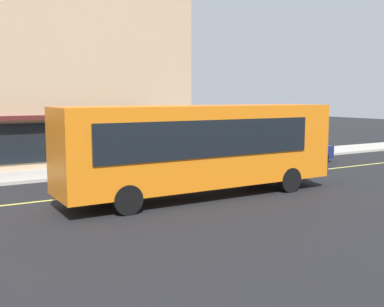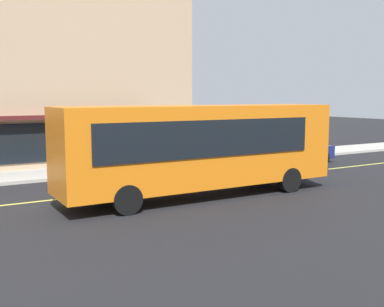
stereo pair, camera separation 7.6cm
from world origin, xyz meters
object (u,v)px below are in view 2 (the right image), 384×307
at_px(car_navy, 296,150).
at_px(pedestrian_at_corner, 252,140).
at_px(pedestrian_by_curb, 198,145).
at_px(bus, 202,145).

distance_m(car_navy, pedestrian_at_corner, 2.65).
bearing_deg(pedestrian_at_corner, car_navy, -54.39).
relative_size(car_navy, pedestrian_by_curb, 2.79).
bearing_deg(bus, car_navy, 27.56).
distance_m(bus, pedestrian_by_curb, 8.50).
bearing_deg(car_navy, pedestrian_by_curb, 155.31).
bearing_deg(car_navy, pedestrian_at_corner, 125.61).
distance_m(pedestrian_by_curb, pedestrian_at_corner, 3.68).
bearing_deg(pedestrian_by_curb, car_navy, -24.69).
xyz_separation_m(bus, car_navy, (9.43, 4.92, -1.24)).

